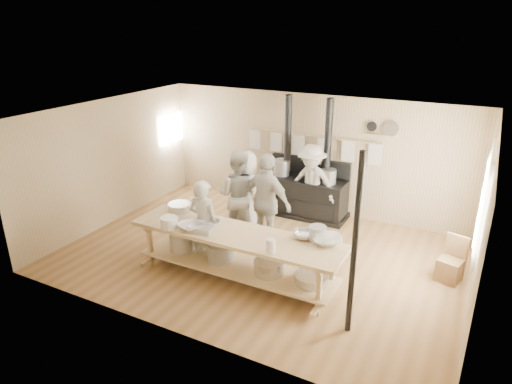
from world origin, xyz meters
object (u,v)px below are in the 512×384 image
stove (304,192)px  cook_left (238,195)px  cook_by_window (311,184)px  prep_table (235,251)px  chair (450,268)px  roasting_pan (202,228)px  cook_far_left (204,224)px  cook_center (246,192)px  cook_right (267,202)px

stove → cook_left: size_ratio=1.47×
cook_by_window → prep_table: bearing=-91.3°
cook_by_window → chair: size_ratio=2.18×
chair → roasting_pan: bearing=-138.5°
cook_far_left → prep_table: bearing=170.7°
cook_left → cook_center: 0.29m
prep_table → cook_far_left: 0.76m
cook_far_left → cook_left: bearing=-85.8°
cook_far_left → cook_by_window: cook_by_window is taller
stove → roasting_pan: (-0.52, -3.21, 0.38)m
cook_left → roasting_pan: cook_left is taller
prep_table → chair: bearing=26.8°
chair → roasting_pan: (-3.68, -1.79, 0.67)m
cook_center → cook_right: cook_right is taller
chair → cook_right: bearing=-158.0°
stove → prep_table: stove is taller
cook_center → stove: bearing=-111.3°
cook_far_left → cook_right: 1.28m
prep_table → cook_left: size_ratio=2.03×
cook_left → cook_center: size_ratio=1.05×
chair → prep_table: bearing=-137.7°
cook_center → cook_right: size_ratio=0.91×
cook_by_window → cook_left: bearing=-122.6°
cook_center → chair: bearing=-173.8°
prep_table → roasting_pan: roasting_pan is taller
cook_far_left → roasting_pan: bearing=120.9°
cook_right → roasting_pan: (-0.48, -1.43, -0.03)m
cook_left → cook_by_window: 1.67m
cook_by_window → chair: cook_by_window is taller
cook_by_window → chair: bearing=-17.5°
prep_table → cook_center: 1.86m
chair → cook_center: bearing=-165.8°
cook_right → roasting_pan: bearing=85.8°
prep_table → cook_far_left: size_ratio=2.26×
prep_table → cook_far_left: cook_far_left is taller
cook_center → cook_left: bearing=93.6°
stove → cook_right: bearing=-91.3°
cook_left → roasting_pan: (0.23, -1.59, 0.01)m
cook_center → cook_by_window: bearing=-125.3°
chair → roasting_pan: roasting_pan is taller
cook_far_left → chair: bearing=-157.3°
cook_center → cook_right: 0.83m
cook_left → chair: size_ratio=2.28×
cook_far_left → cook_left: 1.27m
chair → cook_left: bearing=-161.6°
cook_far_left → cook_right: size_ratio=0.86×
cook_center → cook_by_window: (0.98, 1.06, 0.00)m
cook_by_window → chair: (2.91, -1.14, -0.62)m
prep_table → cook_left: bearing=118.0°
roasting_pan → cook_right: bearing=71.5°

